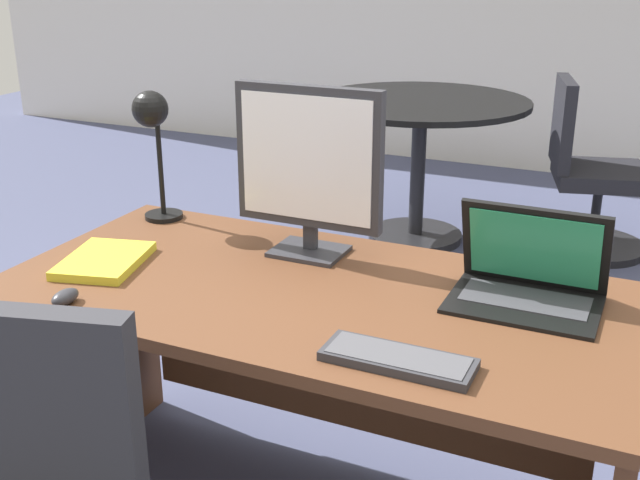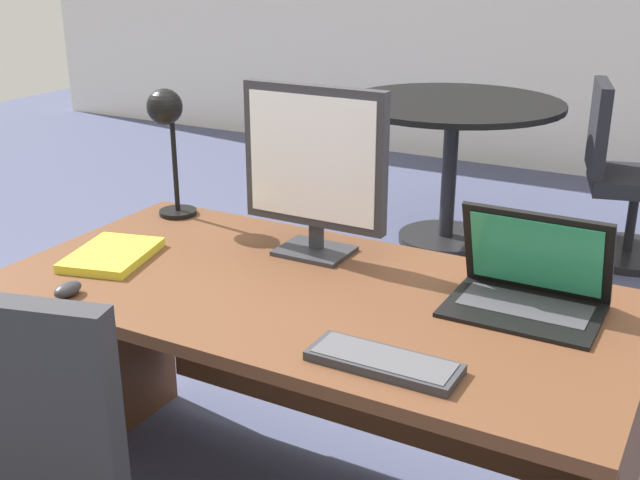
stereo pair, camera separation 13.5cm
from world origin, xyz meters
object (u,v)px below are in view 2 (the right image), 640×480
(desk, at_px, (322,357))
(book, at_px, (112,255))
(desk_lamp, at_px, (167,124))
(meeting_table, at_px, (451,137))
(mouse, at_px, (68,289))
(meeting_chair_near, at_px, (623,189))
(monitor, at_px, (314,163))
(laptop, at_px, (530,278))
(keyboard, at_px, (384,362))

(desk, xyz_separation_m, book, (-0.59, -0.14, 0.23))
(desk_lamp, xyz_separation_m, meeting_table, (0.21, 2.05, -0.43))
(mouse, height_order, meeting_chair_near, meeting_chair_near)
(monitor, bearing_deg, meeting_table, 99.29)
(monitor, xyz_separation_m, laptop, (0.62, -0.05, -0.19))
(laptop, bearing_deg, mouse, -153.86)
(meeting_table, bearing_deg, mouse, -91.04)
(book, xyz_separation_m, meeting_chair_near, (0.98, 2.65, -0.37))
(desk_lamp, relative_size, book, 1.33)
(monitor, bearing_deg, book, -146.75)
(desk, height_order, monitor, monitor)
(laptop, xyz_separation_m, meeting_table, (-0.96, 2.16, -0.21))
(desk, height_order, meeting_chair_near, meeting_chair_near)
(mouse, distance_m, meeting_chair_near, 3.05)
(mouse, bearing_deg, keyboard, 3.93)
(meeting_table, bearing_deg, monitor, -80.71)
(meeting_table, relative_size, meeting_chair_near, 1.26)
(monitor, bearing_deg, keyboard, -48.35)
(book, distance_m, meeting_table, 2.43)
(mouse, distance_m, meeting_table, 2.66)
(monitor, height_order, book, monitor)
(laptop, bearing_deg, desk_lamp, 174.52)
(keyboard, xyz_separation_m, meeting_table, (-0.78, 2.60, -0.15))
(laptop, bearing_deg, desk, -166.62)
(desk, distance_m, book, 0.65)
(book, bearing_deg, keyboard, -11.37)
(laptop, relative_size, mouse, 4.36)
(desk, relative_size, meeting_chair_near, 1.77)
(mouse, bearing_deg, desk_lamp, 104.55)
(meeting_table, bearing_deg, laptop, -65.95)
(laptop, bearing_deg, book, -166.70)
(desk_lamp, relative_size, meeting_chair_near, 0.45)
(monitor, height_order, laptop, monitor)
(book, relative_size, meeting_chair_near, 0.34)
(desk, relative_size, keyboard, 5.03)
(monitor, distance_m, laptop, 0.65)
(book, bearing_deg, mouse, -72.26)
(keyboard, xyz_separation_m, meeting_chair_near, (0.08, 2.83, -0.37))
(mouse, xyz_separation_m, book, (-0.08, 0.24, -0.01))
(mouse, xyz_separation_m, desk_lamp, (-0.16, 0.61, 0.28))
(desk, relative_size, meeting_table, 1.40)
(laptop, distance_m, desk_lamp, 1.20)
(desk, xyz_separation_m, laptop, (0.50, 0.12, 0.29))
(mouse, relative_size, meeting_table, 0.07)
(laptop, distance_m, meeting_chair_near, 2.43)
(desk, xyz_separation_m, mouse, (-0.51, -0.38, 0.24))
(laptop, relative_size, keyboard, 1.11)
(desk, bearing_deg, keyboard, -45.11)
(meeting_chair_near, bearing_deg, book, -110.39)
(desk, xyz_separation_m, monitor, (-0.12, 0.17, 0.48))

